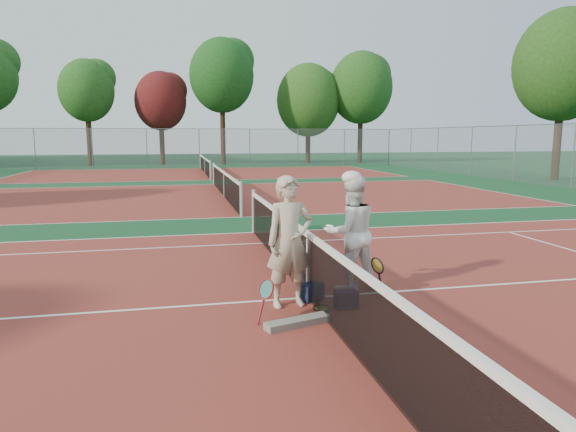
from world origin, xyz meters
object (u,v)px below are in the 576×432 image
Objects in this scene: sports_bag_purple at (346,299)px; player_a at (290,242)px; player_b at (351,232)px; net_main at (308,265)px; racket_red at (266,301)px; racket_spare at (321,308)px; water_bottle at (355,295)px; sports_bag_navy at (311,292)px; racket_black_held at (377,276)px.

player_a is at bearing 159.46° from sports_bag_purple.
player_b is at bearing 67.69° from sports_bag_purple.
net_main is 1.18m from racket_red.
racket_spare is 2.00× the size of water_bottle.
racket_red is at bearing -136.14° from player_a.
player_a is 0.92m from sports_bag_navy.
racket_black_held is (1.90, 0.81, 0.01)m from racket_red.
player_a is 3.16× the size of racket_spare.
player_a is 1.16m from sports_bag_purple.
racket_black_held is at bearing 1.80° from player_a.
player_a is 6.05× the size of sports_bag_purple.
player_a reaches higher than player_b.
player_b is at bearing -2.87° from racket_red.
player_a reaches higher than sports_bag_purple.
net_main is at bearing 143.19° from water_bottle.
player_a is 1.03× the size of player_b.
racket_red is 0.94m from racket_spare.
racket_spare is 0.56m from water_bottle.
racket_black_held reaches higher than racket_red.
player_a is at bearing 55.67° from racket_spare.
racket_red is 0.95× the size of racket_spare.
sports_bag_navy is (0.82, 0.73, -0.15)m from racket_red.
racket_black_held is at bearing -64.03° from racket_spare.
water_bottle is at bearing -36.81° from net_main.
sports_bag_navy is at bearing -24.26° from racket_black_held.
net_main is at bearing 102.98° from sports_bag_navy.
player_b is 3.17× the size of racket_black_held.
player_b reaches higher than water_bottle.
sports_bag_purple is 0.22m from water_bottle.
sports_bag_purple is (0.39, -0.46, -0.00)m from sports_bag_navy.
water_bottle is (1.39, 0.40, -0.13)m from racket_red.
sports_bag_navy is 0.66m from water_bottle.
sports_bag_navy reaches higher than sports_bag_purple.
player_a is 1.05m from racket_spare.
racket_red reaches higher than sports_bag_navy.
sports_bag_purple is at bearing -49.30° from sports_bag_navy.
racket_black_held is 1.94× the size of water_bottle.
water_bottle is at bearing -23.72° from racket_red.
racket_black_held is 1.85× the size of sports_bag_purple.
racket_red is 0.98× the size of racket_black_held.
net_main reaches higher than racket_spare.
net_main is 5.96× the size of player_b.
player_b reaches higher than sports_bag_purple.
player_a is at bearing 170.00° from water_bottle.
player_b reaches higher than racket_red.
racket_black_held is at bearing 39.13° from water_bottle.
player_b is at bearing -78.87° from racket_black_held.
sports_bag_navy is (-1.08, -0.08, -0.16)m from racket_black_held.
racket_red reaches higher than racket_spare.
player_b is 5.88× the size of sports_bag_purple.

